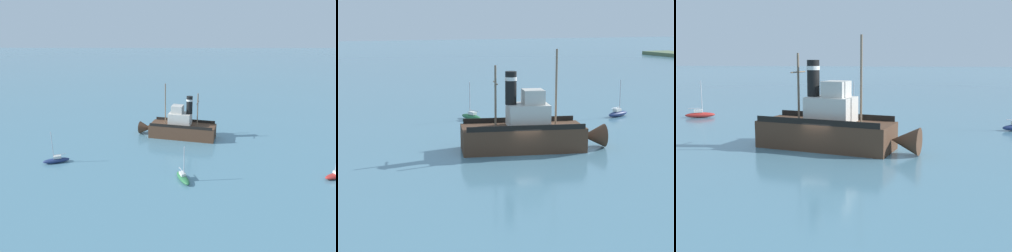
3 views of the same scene
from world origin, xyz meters
TOP-DOWN VIEW (x-y plane):
  - ground_plane at (0.00, 0.00)m, footprint 600.00×600.00m
  - old_tugboat at (-1.61, 1.08)m, footprint 7.21×14.79m
  - sailboat_navy at (-13.41, 19.88)m, footprint 2.31×3.95m
  - sailboat_green at (-18.83, 1.04)m, footprint 3.95×2.26m

SIDE VIEW (x-z plane):
  - ground_plane at x=0.00m, z-range 0.00..0.00m
  - sailboat_navy at x=-13.41m, z-range -2.02..2.88m
  - sailboat_green at x=-18.83m, z-range -2.02..2.88m
  - old_tugboat at x=-1.61m, z-range -3.12..6.78m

